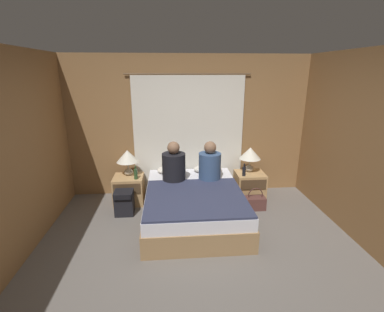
% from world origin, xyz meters
% --- Properties ---
extents(ground_plane, '(16.00, 16.00, 0.00)m').
position_xyz_m(ground_plane, '(0.00, 0.00, 0.00)').
color(ground_plane, '#66605B').
extents(wall_back, '(4.39, 0.06, 2.50)m').
position_xyz_m(wall_back, '(0.00, 2.13, 1.25)').
color(wall_back, olive).
rests_on(wall_back, ground_plane).
extents(curtain_panel, '(2.16, 0.03, 2.18)m').
position_xyz_m(curtain_panel, '(0.00, 2.06, 1.09)').
color(curtain_panel, silver).
rests_on(curtain_panel, ground_plane).
extents(bed, '(1.47, 1.94, 0.49)m').
position_xyz_m(bed, '(0.00, 1.04, 0.24)').
color(bed, '#99754C').
rests_on(bed, ground_plane).
extents(nightstand_left, '(0.50, 0.46, 0.48)m').
position_xyz_m(nightstand_left, '(-1.07, 1.70, 0.24)').
color(nightstand_left, tan).
rests_on(nightstand_left, ground_plane).
extents(nightstand_right, '(0.50, 0.46, 0.48)m').
position_xyz_m(nightstand_right, '(1.07, 1.70, 0.24)').
color(nightstand_right, tan).
rests_on(nightstand_right, ground_plane).
extents(lamp_left, '(0.38, 0.38, 0.45)m').
position_xyz_m(lamp_left, '(-1.07, 1.78, 0.80)').
color(lamp_left, '#B2A899').
rests_on(lamp_left, nightstand_left).
extents(lamp_right, '(0.38, 0.38, 0.45)m').
position_xyz_m(lamp_right, '(1.07, 1.78, 0.80)').
color(lamp_right, '#B2A899').
rests_on(lamp_right, nightstand_right).
extents(pillow_left, '(0.51, 0.31, 0.12)m').
position_xyz_m(pillow_left, '(-0.32, 1.81, 0.55)').
color(pillow_left, silver).
rests_on(pillow_left, bed).
extents(pillow_right, '(0.51, 0.31, 0.12)m').
position_xyz_m(pillow_right, '(0.32, 1.81, 0.55)').
color(pillow_right, silver).
rests_on(pillow_right, bed).
extents(blanket_on_bed, '(1.41, 1.30, 0.03)m').
position_xyz_m(blanket_on_bed, '(0.00, 0.75, 0.50)').
color(blanket_on_bed, '#2D334C').
rests_on(blanket_on_bed, bed).
extents(person_left_in_bed, '(0.38, 0.38, 0.66)m').
position_xyz_m(person_left_in_bed, '(-0.29, 1.44, 0.75)').
color(person_left_in_bed, black).
rests_on(person_left_in_bed, bed).
extents(person_right_in_bed, '(0.36, 0.36, 0.65)m').
position_xyz_m(person_right_in_bed, '(0.30, 1.44, 0.75)').
color(person_right_in_bed, '#38517A').
rests_on(person_right_in_bed, bed).
extents(beer_bottle_on_left_stand, '(0.06, 0.06, 0.23)m').
position_xyz_m(beer_bottle_on_left_stand, '(-0.92, 1.58, 0.57)').
color(beer_bottle_on_left_stand, '#2D4C28').
rests_on(beer_bottle_on_left_stand, nightstand_left).
extents(beer_bottle_on_right_stand, '(0.06, 0.06, 0.22)m').
position_xyz_m(beer_bottle_on_right_stand, '(0.92, 1.58, 0.56)').
color(beer_bottle_on_right_stand, black).
rests_on(beer_bottle_on_right_stand, nightstand_right).
extents(backpack_on_floor, '(0.29, 0.28, 0.40)m').
position_xyz_m(backpack_on_floor, '(-1.09, 1.28, 0.23)').
color(backpack_on_floor, black).
rests_on(backpack_on_floor, ground_plane).
extents(handbag_on_floor, '(0.33, 0.20, 0.38)m').
position_xyz_m(handbag_on_floor, '(1.05, 1.27, 0.12)').
color(handbag_on_floor, brown).
rests_on(handbag_on_floor, ground_plane).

